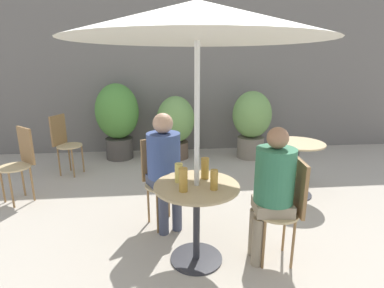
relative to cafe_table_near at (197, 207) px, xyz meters
name	(u,v)px	position (x,y,z in m)	size (l,w,h in m)	color
ground_plane	(205,269)	(0.06, -0.14, -0.52)	(20.00, 20.00, 0.00)	#B2A899
storefront_wall	(179,74)	(0.06, 3.56, 0.98)	(10.00, 0.06, 3.00)	slate
cafe_table_near	(197,207)	(0.00, 0.00, 0.00)	(0.73, 0.73, 0.73)	#2D2D33
cafe_table_far	(297,159)	(1.46, 1.24, -0.02)	(0.68, 0.68, 0.73)	#2D2D33
bistro_chair_0	(288,202)	(0.79, -0.08, 0.05)	(0.40, 0.38, 0.94)	tan
bistro_chair_1	(159,173)	(-0.33, 0.72, 0.05)	(0.42, 0.43, 0.94)	tan
bistro_chair_2	(21,158)	(-2.07, 1.45, 0.05)	(0.44, 0.44, 0.94)	tan
bistro_chair_3	(64,139)	(-1.82, 2.36, 0.05)	(0.43, 0.41, 0.94)	tan
seated_person_0	(272,184)	(0.64, -0.06, 0.21)	(0.35, 0.33, 1.23)	gray
seated_person_1	(164,162)	(-0.27, 0.58, 0.22)	(0.40, 0.42, 1.25)	#42475B
beer_glass_0	(205,168)	(0.09, 0.14, 0.30)	(0.07, 0.07, 0.19)	#B28433
beer_glass_1	(179,173)	(-0.15, 0.08, 0.29)	(0.07, 0.07, 0.17)	#DBC65B
beer_glass_2	(183,180)	(-0.12, -0.12, 0.31)	(0.07, 0.07, 0.20)	#B28433
beer_glass_3	(214,180)	(0.13, -0.11, 0.29)	(0.06, 0.06, 0.17)	#B28433
potted_plant_0	(117,116)	(-1.08, 3.09, 0.26)	(0.77, 0.77, 1.37)	#47423D
potted_plant_1	(176,124)	(-0.04, 3.00, 0.13)	(0.68, 0.68, 1.15)	brown
potted_plant_2	(252,120)	(1.34, 2.90, 0.18)	(0.70, 0.70, 1.23)	slate
umbrella	(197,21)	(0.00, 0.00, 1.50)	(1.98, 1.98, 2.17)	silver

